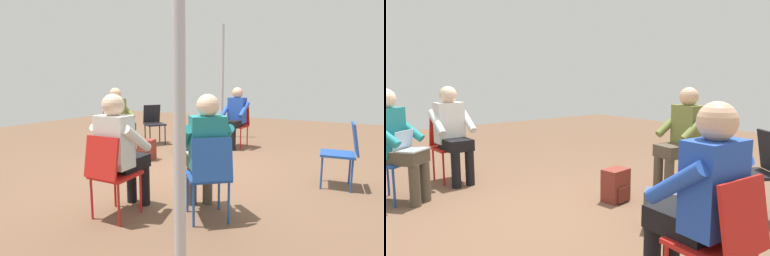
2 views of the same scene
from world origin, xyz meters
The scene contains 15 objects.
ground_plane centered at (0.00, 0.00, 0.00)m, with size 14.00×14.00×0.00m, color brown.
chair_west centered at (-2.21, -0.13, 0.50)m, with size 0.47×0.43×0.85m.
chair_northwest centered at (-1.12, 1.55, 0.50)m, with size 0.58×0.58×0.85m.
chair_south centered at (-0.15, -1.88, 0.50)m, with size 0.43×0.47×0.85m.
chair_southeast centered at (1.57, -1.24, 0.50)m, with size 0.58×0.57×0.85m.
chair_north centered at (-0.25, 1.97, 0.50)m, with size 0.41×0.45×0.85m.
chair_east centered at (1.85, -0.31, 0.50)m, with size 0.49×0.46×0.85m.
person_with_laptop centered at (-1.01, 1.42, 0.69)m, with size 0.63×0.64×1.24m.
person_in_white centered at (-0.25, 1.80, 0.69)m, with size 0.50×0.53×1.24m.
person_in_olive centered at (1.68, -0.29, 0.69)m, with size 0.56×0.55×1.24m.
person_in_blue centered at (-0.14, -1.71, 0.69)m, with size 0.52×0.54×1.24m.
backpack_near_laptop_user centered at (0.85, -0.04, 0.16)m, with size 0.30×0.27×0.36m.
backpack_by_empty_chair centered at (0.62, -0.84, 0.16)m, with size 0.32×0.34×0.36m.
tent_pole_near centered at (0.58, -2.70, 1.35)m, with size 0.07×0.07×2.70m, color #B2B2B7.
tent_pole_far centered at (-1.45, 2.64, 1.35)m, with size 0.07×0.07×2.70m, color #B2B2B7.
Camera 1 is at (-2.31, 4.05, 1.35)m, focal length 28.00 mm.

